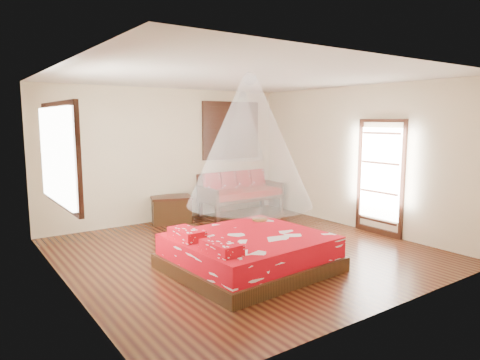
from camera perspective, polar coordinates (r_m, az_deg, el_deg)
name	(u,v)px	position (r m, az deg, el deg)	size (l,w,h in m)	color
room	(243,166)	(6.87, 0.43, 1.82)	(5.54, 5.54, 2.84)	black
bed	(248,252)	(6.24, 1.11, -9.62)	(2.25, 2.06, 0.64)	black
daybed	(239,191)	(9.83, -0.09, -1.46)	(1.89, 0.84, 0.97)	black
storage_chest	(171,209)	(9.09, -9.14, -3.88)	(0.97, 0.83, 0.56)	black
shutter_panel	(231,130)	(9.98, -1.19, 6.62)	(1.52, 0.06, 1.32)	black
window_left	(61,155)	(5.91, -22.72, 3.11)	(0.10, 1.74, 1.34)	black
glazed_door	(380,178)	(8.39, 18.18, 0.27)	(0.08, 1.02, 2.16)	black
wine_tray	(260,217)	(7.06, 2.64, -5.00)	(0.25, 0.25, 0.20)	brown
mosquito_net_main	(250,141)	(5.96, 1.29, 5.21)	(1.78, 1.78, 1.80)	white
mosquito_net_daybed	(243,126)	(9.59, 0.38, 7.17)	(0.98, 0.98, 1.50)	white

